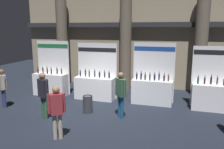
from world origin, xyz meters
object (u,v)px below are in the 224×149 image
object	(u,v)px
exhibitor_booth_3	(216,95)
visitor_1	(57,108)
trash_bin	(88,104)
exhibitor_booth_1	(95,85)
visitor_2	(3,85)
visitor_3	(43,92)
exhibitor_booth_2	(152,89)
visitor_0	(121,91)
exhibitor_booth_0	(51,82)

from	to	relation	value
exhibitor_booth_3	visitor_1	size ratio (longest dim) A/B	1.57
exhibitor_booth_3	trash_bin	xyz separation A→B (m)	(-4.65, -1.75, -0.29)
exhibitor_booth_1	trash_bin	world-z (taller)	exhibitor_booth_1
visitor_2	visitor_3	xyz separation A→B (m)	(2.25, -0.57, 0.07)
exhibitor_booth_2	visitor_0	bearing A→B (deg)	-113.55
exhibitor_booth_3	trash_bin	size ratio (longest dim) A/B	3.72
exhibitor_booth_0	visitor_0	world-z (taller)	exhibitor_booth_0
visitor_1	visitor_3	distance (m)	1.72
trash_bin	visitor_0	distance (m)	1.48
trash_bin	exhibitor_booth_2	bearing A→B (deg)	40.23
exhibitor_booth_0	exhibitor_booth_1	distance (m)	2.25
visitor_2	exhibitor_booth_3	bearing A→B (deg)	48.23
visitor_2	visitor_1	bearing A→B (deg)	6.19
exhibitor_booth_0	exhibitor_booth_3	size ratio (longest dim) A/B	1.04
visitor_0	visitor_1	bearing A→B (deg)	-79.05
exhibitor_booth_3	exhibitor_booth_1	bearing A→B (deg)	179.97
exhibitor_booth_1	exhibitor_booth_0	bearing A→B (deg)	-179.32
exhibitor_booth_1	visitor_3	size ratio (longest dim) A/B	1.50
visitor_1	visitor_2	distance (m)	3.91
exhibitor_booth_1	visitor_2	size ratio (longest dim) A/B	1.59
visitor_2	exhibitor_booth_0	bearing A→B (deg)	101.85
exhibitor_booth_0	visitor_3	world-z (taller)	exhibitor_booth_0
exhibitor_booth_1	visitor_1	bearing A→B (deg)	-84.42
exhibitor_booth_0	exhibitor_booth_2	distance (m)	4.81
exhibitor_booth_2	visitor_0	distance (m)	2.16
exhibitor_booth_2	visitor_2	xyz separation A→B (m)	(-5.65, -2.29, 0.28)
exhibitor_booth_2	trash_bin	bearing A→B (deg)	-139.77
visitor_0	visitor_1	size ratio (longest dim) A/B	1.06
exhibitor_booth_1	visitor_3	distance (m)	2.92
exhibitor_booth_2	visitor_3	size ratio (longest dim) A/B	1.54
exhibitor_booth_0	visitor_1	world-z (taller)	exhibitor_booth_0
visitor_0	visitor_3	xyz separation A→B (m)	(-2.55, -0.90, 0.00)
exhibitor_booth_2	visitor_2	bearing A→B (deg)	-157.93
exhibitor_booth_3	visitor_1	xyz separation A→B (m)	(-4.65, -3.96, 0.30)
visitor_1	visitor_3	xyz separation A→B (m)	(-1.23, 1.20, 0.06)
visitor_3	trash_bin	bearing A→B (deg)	65.51
visitor_2	trash_bin	bearing A→B (deg)	40.50
visitor_3	exhibitor_booth_3	bearing A→B (deg)	50.92
visitor_1	visitor_2	world-z (taller)	same
trash_bin	exhibitor_booth_1	bearing A→B (deg)	102.27
exhibitor_booth_2	exhibitor_booth_3	bearing A→B (deg)	-2.23
exhibitor_booth_2	visitor_0	xyz separation A→B (m)	(-0.85, -1.96, 0.35)
exhibitor_booth_3	visitor_2	bearing A→B (deg)	-164.88
exhibitor_booth_0	visitor_1	size ratio (longest dim) A/B	1.63
exhibitor_booth_2	exhibitor_booth_3	distance (m)	2.48
exhibitor_booth_1	exhibitor_booth_2	distance (m)	2.56
visitor_0	visitor_1	world-z (taller)	visitor_0
exhibitor_booth_3	visitor_1	world-z (taller)	exhibitor_booth_3
visitor_1	visitor_2	xyz separation A→B (m)	(-3.48, 1.77, -0.01)
exhibitor_booth_2	visitor_3	bearing A→B (deg)	-139.92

